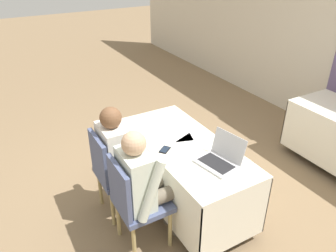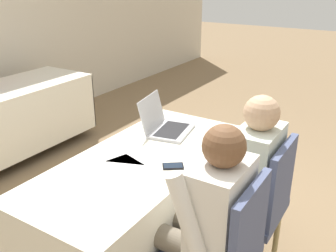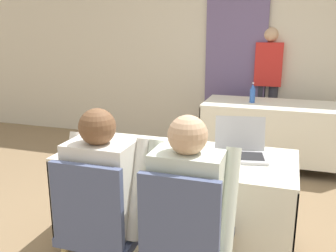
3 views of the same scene
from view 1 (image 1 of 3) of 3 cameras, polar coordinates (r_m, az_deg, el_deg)
name	(u,v)px [view 1 (image 1 of 3)]	position (r m, az deg, el deg)	size (l,w,h in m)	color
ground_plane	(183,202)	(3.62, 2.71, -13.12)	(24.00, 24.00, 0.00)	#846B4C
conference_table_near	(185,160)	(3.28, 2.93, -5.89)	(1.60, 0.72, 0.74)	silver
laptop	(220,159)	(2.91, 9.03, -5.63)	(0.39, 0.37, 0.25)	#B7B7BC
cell_phone	(165,150)	(3.08, -0.57, -4.13)	(0.13, 0.14, 0.01)	black
paper_beside_laptop	(192,140)	(3.24, 4.22, -2.42)	(0.30, 0.35, 0.00)	white
paper_centre_table	(177,137)	(3.29, 1.55, -1.87)	(0.29, 0.35, 0.00)	white
chair_near_left	(113,170)	(3.25, -9.55, -7.59)	(0.44, 0.44, 0.92)	tan
chair_near_right	(134,200)	(2.89, -5.88, -12.75)	(0.44, 0.44, 0.92)	tan
person_checkered_shirt	(122,153)	(3.19, -8.04, -4.76)	(0.50, 0.52, 1.18)	#665B4C
person_white_shirt	(145,182)	(2.81, -4.09, -9.66)	(0.50, 0.52, 1.18)	#665B4C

